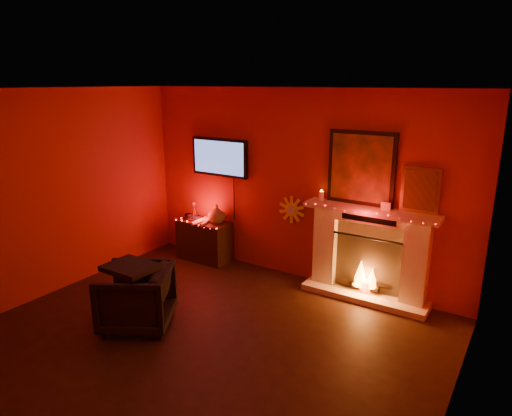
{
  "coord_description": "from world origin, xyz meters",
  "views": [
    {
      "loc": [
        2.9,
        -3.09,
        2.77
      ],
      "look_at": [
        -0.16,
        1.7,
        1.19
      ],
      "focal_mm": 32.0,
      "sensor_mm": 36.0,
      "label": 1
    }
  ],
  "objects_px": {
    "sunburst_clock": "(291,210)",
    "console_table": "(205,237)",
    "tv": "(220,157)",
    "fireplace": "(369,245)",
    "armchair": "(136,297)"
  },
  "relations": [
    {
      "from": "armchair",
      "to": "tv",
      "type": "bearing_deg",
      "value": 160.38
    },
    {
      "from": "sunburst_clock",
      "to": "console_table",
      "type": "xyz_separation_m",
      "value": [
        -1.43,
        -0.22,
        -0.63
      ]
    },
    {
      "from": "fireplace",
      "to": "armchair",
      "type": "bearing_deg",
      "value": -132.55
    },
    {
      "from": "fireplace",
      "to": "armchair",
      "type": "xyz_separation_m",
      "value": [
        -2.0,
        -2.18,
        -0.36
      ]
    },
    {
      "from": "tv",
      "to": "fireplace",
      "type": "bearing_deg",
      "value": -1.5
    },
    {
      "from": "armchair",
      "to": "sunburst_clock",
      "type": "bearing_deg",
      "value": 129.63
    },
    {
      "from": "sunburst_clock",
      "to": "armchair",
      "type": "bearing_deg",
      "value": -109.59
    },
    {
      "from": "armchair",
      "to": "fireplace",
      "type": "bearing_deg",
      "value": 106.67
    },
    {
      "from": "fireplace",
      "to": "sunburst_clock",
      "type": "xyz_separation_m",
      "value": [
        -1.19,
        0.09,
        0.28
      ]
    },
    {
      "from": "fireplace",
      "to": "armchair",
      "type": "relative_size",
      "value": 2.75
    },
    {
      "from": "console_table",
      "to": "tv",
      "type": "bearing_deg",
      "value": 47.09
    },
    {
      "from": "tv",
      "to": "sunburst_clock",
      "type": "bearing_deg",
      "value": 1.24
    },
    {
      "from": "tv",
      "to": "armchair",
      "type": "bearing_deg",
      "value": -78.84
    },
    {
      "from": "fireplace",
      "to": "sunburst_clock",
      "type": "height_order",
      "value": "fireplace"
    },
    {
      "from": "sunburst_clock",
      "to": "console_table",
      "type": "distance_m",
      "value": 1.57
    }
  ]
}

